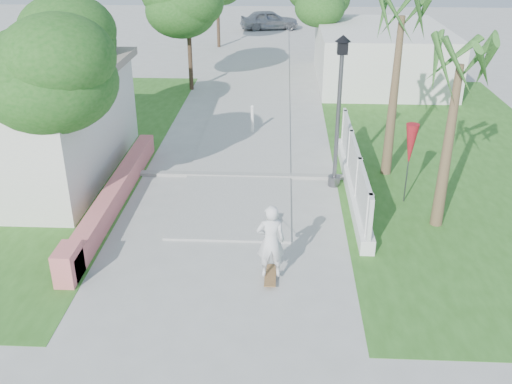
# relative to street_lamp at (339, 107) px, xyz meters

# --- Properties ---
(ground) EXTENTS (90.00, 90.00, 0.00)m
(ground) POSITION_rel_street_lamp_xyz_m (-2.90, -5.50, -2.43)
(ground) COLOR #B7B7B2
(ground) RESTS_ON ground
(path_strip) EXTENTS (3.20, 36.00, 0.06)m
(path_strip) POSITION_rel_street_lamp_xyz_m (-2.90, 14.50, -2.40)
(path_strip) COLOR #B7B7B2
(path_strip) RESTS_ON ground
(curb) EXTENTS (6.50, 0.25, 0.10)m
(curb) POSITION_rel_street_lamp_xyz_m (-2.90, 0.50, -2.38)
(curb) COLOR #999993
(curb) RESTS_ON ground
(grass_left) EXTENTS (8.00, 20.00, 0.01)m
(grass_left) POSITION_rel_street_lamp_xyz_m (-9.90, 2.50, -2.42)
(grass_left) COLOR #30621F
(grass_left) RESTS_ON ground
(grass_right) EXTENTS (8.00, 20.00, 0.01)m
(grass_right) POSITION_rel_street_lamp_xyz_m (4.10, 2.50, -2.42)
(grass_right) COLOR #30621F
(grass_right) RESTS_ON ground
(pink_wall) EXTENTS (0.45, 8.20, 0.80)m
(pink_wall) POSITION_rel_street_lamp_xyz_m (-6.20, -1.95, -2.11)
(pink_wall) COLOR #D06A6A
(pink_wall) RESTS_ON ground
(lattice_fence) EXTENTS (0.35, 7.00, 1.50)m
(lattice_fence) POSITION_rel_street_lamp_xyz_m (0.50, -0.50, -1.88)
(lattice_fence) COLOR white
(lattice_fence) RESTS_ON ground
(building_right) EXTENTS (6.00, 8.00, 2.60)m
(building_right) POSITION_rel_street_lamp_xyz_m (3.10, 12.50, -1.13)
(building_right) COLOR silver
(building_right) RESTS_ON ground
(street_lamp) EXTENTS (0.44, 0.44, 4.44)m
(street_lamp) POSITION_rel_street_lamp_xyz_m (0.00, 0.00, 0.00)
(street_lamp) COLOR #59595E
(street_lamp) RESTS_ON ground
(bollard) EXTENTS (0.14, 0.14, 1.09)m
(bollard) POSITION_rel_street_lamp_xyz_m (-2.70, 4.50, -1.84)
(bollard) COLOR white
(bollard) RESTS_ON ground
(patio_umbrella) EXTENTS (0.36, 0.36, 2.30)m
(patio_umbrella) POSITION_rel_street_lamp_xyz_m (1.90, -1.00, -0.74)
(patio_umbrella) COLOR #59595E
(patio_umbrella) RESTS_ON ground
(tree_left_near) EXTENTS (3.60, 3.60, 5.28)m
(tree_left_near) POSITION_rel_street_lamp_xyz_m (-7.38, -2.52, 1.40)
(tree_left_near) COLOR #4C3826
(tree_left_near) RESTS_ON ground
(tree_left_mid) EXTENTS (3.20, 3.20, 4.85)m
(tree_left_mid) POSITION_rel_street_lamp_xyz_m (-8.38, 2.98, 1.07)
(tree_left_mid) COLOR #4C3826
(tree_left_mid) RESTS_ON ground
(tree_path_left) EXTENTS (3.40, 3.40, 5.23)m
(tree_path_left) POSITION_rel_street_lamp_xyz_m (-5.88, 10.48, 1.39)
(tree_path_left) COLOR #4C3826
(tree_path_left) RESTS_ON ground
(tree_path_right) EXTENTS (3.00, 3.00, 4.79)m
(tree_path_right) POSITION_rel_street_lamp_xyz_m (0.32, 14.48, 1.07)
(tree_path_right) COLOR #4C3826
(tree_path_right) RESTS_ON ground
(palm_far) EXTENTS (1.80, 1.80, 5.30)m
(palm_far) POSITION_rel_street_lamp_xyz_m (1.70, 1.00, 2.06)
(palm_far) COLOR brown
(palm_far) RESTS_ON ground
(palm_near) EXTENTS (1.80, 1.80, 4.70)m
(palm_near) POSITION_rel_street_lamp_xyz_m (2.50, -2.30, 1.53)
(palm_near) COLOR brown
(palm_near) RESTS_ON ground
(skateboarder) EXTENTS (0.67, 2.89, 1.82)m
(skateboarder) POSITION_rel_street_lamp_xyz_m (-1.85, -4.43, -1.57)
(skateboarder) COLOR olive
(skateboarder) RESTS_ON ground
(dog) EXTENTS (0.32, 0.65, 0.45)m
(dog) POSITION_rel_street_lamp_xyz_m (-1.81, -2.81, -2.18)
(dog) COLOR silver
(dog) RESTS_ON ground
(parked_car) EXTENTS (4.42, 2.60, 1.41)m
(parked_car) POSITION_rel_street_lamp_xyz_m (-2.71, 26.80, -1.72)
(parked_car) COLOR #ABAEB3
(parked_car) RESTS_ON ground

